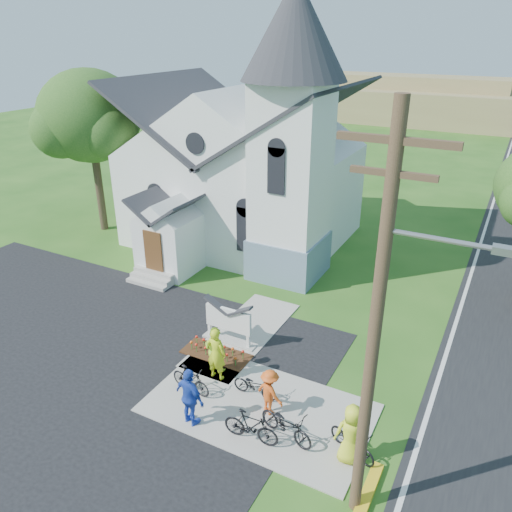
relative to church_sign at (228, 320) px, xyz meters
The scene contains 19 objects.
ground 3.57m from the church_sign, 69.44° to the right, with size 120.00×120.00×0.00m, color #275618.
parking_lot 7.86m from the church_sign, 138.12° to the right, with size 20.00×16.00×0.02m, color black.
sidewalk 3.95m from the church_sign, 45.00° to the right, with size 7.00×4.00×0.05m, color #A7A097.
church 11.06m from the church_sign, 114.73° to the left, with size 12.35×12.00×13.00m.
church_sign is the anchor object (origin of this frame).
flower_bed 1.34m from the church_sign, 90.00° to the right, with size 2.60×1.10×0.07m, color #36200E.
utility_pole 9.18m from the church_sign, 35.60° to the right, with size 3.45×0.28×10.00m.
tree_lot_corner 15.53m from the church_sign, 152.02° to the left, with size 5.60×5.60×9.15m.
distant_hills 53.34m from the church_sign, 85.10° to the left, with size 61.00×10.00×5.60m.
cyclist_0 2.15m from the church_sign, 70.06° to the right, with size 0.71×0.47×1.94m, color #BDD519.
bike_0 3.30m from the church_sign, 44.01° to the right, with size 0.54×1.54×0.81m, color black.
cyclist_1 1.69m from the church_sign, 75.50° to the right, with size 0.81×0.63×1.67m, color #98CA25.
bike_1 3.12m from the church_sign, 83.07° to the right, with size 0.44×1.55×0.93m, color black.
cyclist_2 4.42m from the church_sign, 74.00° to the right, with size 1.14×0.47×1.95m, color blue.
bike_2 5.31m from the church_sign, 40.68° to the right, with size 0.65×1.85×0.97m, color black.
cyclist_3 4.13m from the church_sign, 41.27° to the right, with size 1.01×0.58×1.56m, color #DF5318.
bike_3 5.14m from the church_sign, 51.91° to the right, with size 0.48×1.71×1.03m, color black.
cyclist_4 6.80m from the church_sign, 29.76° to the right, with size 0.91×0.59×1.86m, color yellow.
bike_4 6.70m from the church_sign, 27.85° to the right, with size 0.57×1.62×0.85m, color black.
Camera 1 is at (7.26, -10.47, 10.99)m, focal length 35.00 mm.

